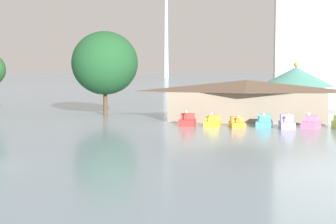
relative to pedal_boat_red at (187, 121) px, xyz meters
The scene contains 9 objects.
pedal_boat_red is the anchor object (origin of this frame).
pedal_boat_yellow 2.81m from the pedal_boat_red, ahead, with size 1.67×2.83×1.61m.
pedal_boat_orange 5.47m from the pedal_boat_red, ahead, with size 1.99×2.57×1.35m.
pedal_boat_cyan 8.37m from the pedal_boat_red, ahead, with size 1.82×3.09×1.55m.
pedal_boat_lavender 10.64m from the pedal_boat_red, ahead, with size 1.69×2.58×1.65m.
pedal_boat_pink 13.16m from the pedal_boat_red, ahead, with size 2.26×2.95×1.72m.
boathouse 8.91m from the pedal_boat_red, 44.84° to the left, with size 19.62×5.92×4.92m.
green_roof_pavilion 24.35m from the pedal_boat_red, 58.34° to the left, with size 10.67×10.67×7.22m.
shoreline_tree_mid 18.40m from the pedal_boat_red, 139.12° to the left, with size 8.94×8.94×11.31m.
Camera 1 is at (18.04, -28.76, 6.09)m, focal length 54.76 mm.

